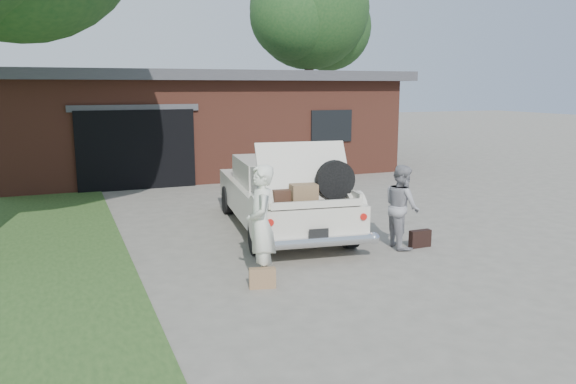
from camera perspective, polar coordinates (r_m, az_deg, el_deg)
name	(u,v)px	position (r m, az deg, el deg)	size (l,w,h in m)	color
ground	(302,266)	(9.08, 1.45, -7.49)	(90.00, 90.00, 0.00)	gray
house	(196,120)	(19.91, -9.37, 7.22)	(12.80, 7.80, 3.30)	brown
tree_right	(311,15)	(27.90, 2.35, 17.53)	(6.50, 5.65, 9.25)	#38281E
sedan	(282,194)	(11.18, -0.60, -0.21)	(2.51, 5.10, 1.88)	beige
woman_left	(261,225)	(8.12, -2.77, -3.32)	(0.63, 0.42, 1.74)	white
woman_right	(402,206)	(10.13, 11.48, -1.43)	(0.72, 0.56, 1.48)	#939297
suitcase_left	(262,278)	(8.09, -2.62, -8.73)	(0.38, 0.12, 0.29)	#9B744F
suitcase_right	(420,239)	(10.32, 13.26, -4.63)	(0.40, 0.13, 0.31)	black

